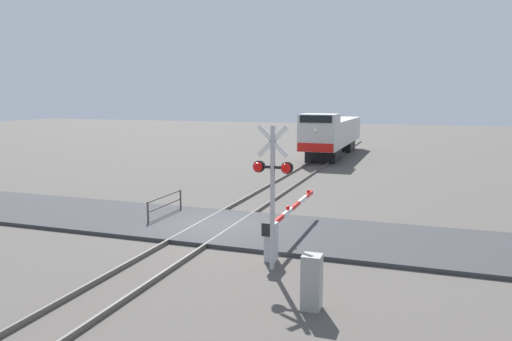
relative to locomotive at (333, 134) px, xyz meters
The scene contains 9 objects.
ground_plane 25.26m from the locomotive, 90.00° to the right, with size 160.00×160.00×0.00m, color #514C47.
rail_track_left 25.26m from the locomotive, 91.63° to the right, with size 0.08×80.00×0.15m, color #59544C.
rail_track_right 25.26m from the locomotive, 88.37° to the right, with size 0.08×80.00×0.15m, color #59544C.
road_surface 25.25m from the locomotive, 90.00° to the right, with size 36.00×4.90×0.14m, color #38383A.
locomotive is the anchor object (origin of this frame).
crossing_signal 29.11m from the locomotive, 83.15° to the right, with size 1.18×0.33×4.28m.
crossing_gate 27.55m from the locomotive, 83.30° to the right, with size 0.36×6.22×1.33m.
utility_cabinet 31.60m from the locomotive, 80.59° to the right, with size 0.46×0.44×1.34m, color #999993.
guard_railing 24.50m from the locomotive, 96.34° to the right, with size 0.08×2.81×0.95m.
Camera 1 is at (7.51, -16.75, 5.01)m, focal length 33.85 mm.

